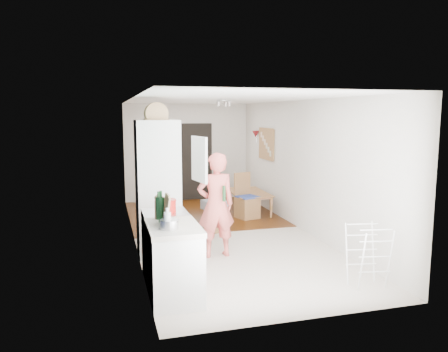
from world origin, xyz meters
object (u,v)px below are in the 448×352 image
stool (215,220)px  dining_chair (247,196)px  person (216,196)px  drying_rack (368,256)px  dining_table (250,204)px

stool → dining_chair: bearing=41.5°
dining_chair → stool: size_ratio=2.25×
person → dining_chair: bearing=-122.6°
stool → drying_rack: bearing=-68.6°
person → drying_rack: (1.60, -1.72, -0.56)m
dining_table → drying_rack: bearing=-177.5°
dining_chair → dining_table: bearing=49.7°
dining_table → stool: bearing=140.3°
dining_chair → stool: 1.25m
stool → dining_table: bearing=49.2°
person → dining_chair: (1.27, 2.26, -0.48)m
person → drying_rack: 2.42m
person → dining_table: bearing=-121.6°
stool → drying_rack: 3.41m
person → drying_rack: person is taller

